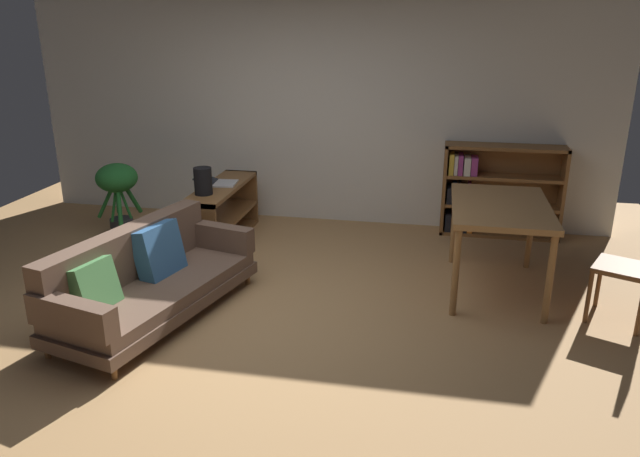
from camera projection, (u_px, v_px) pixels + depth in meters
ground_plane at (249, 318)px, 4.96m from camera, size 8.16×8.16×0.00m
back_wall_panel at (315, 106)px, 7.01m from camera, size 6.80×0.10×2.70m
fabric_couch at (148, 278)px, 4.91m from camera, size 1.18×2.00×0.72m
media_console at (222, 215)px, 6.57m from camera, size 0.38×1.40×0.63m
open_laptop at (218, 182)px, 6.53m from camera, size 0.46×0.34×0.08m
desk_speaker at (203, 181)px, 6.12m from camera, size 0.18×0.18×0.28m
potted_floor_plant at (118, 187)px, 6.68m from camera, size 0.51×0.58×0.82m
dining_table at (500, 214)px, 5.26m from camera, size 0.82×1.27×0.80m
dining_chair_near at (634, 265)px, 4.73m from camera, size 0.54×0.53×0.88m
bookshelf at (492, 190)px, 6.75m from camera, size 1.29×0.31×1.02m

